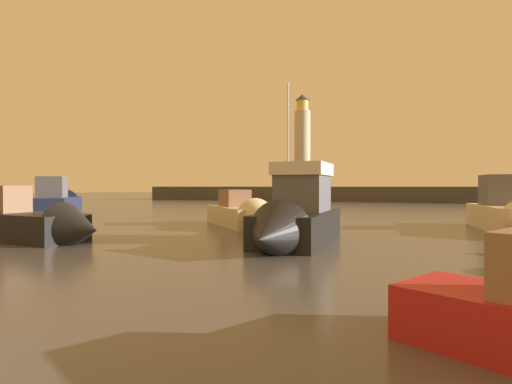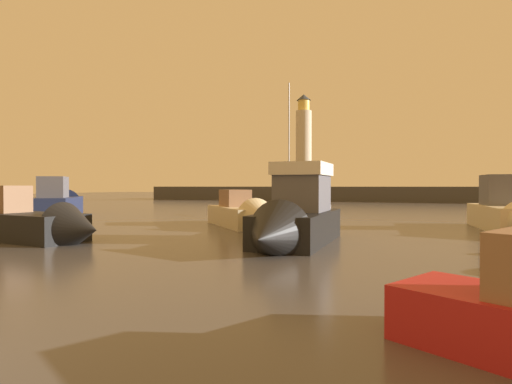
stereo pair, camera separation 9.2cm
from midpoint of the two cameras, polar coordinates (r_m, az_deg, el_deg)
The scene contains 9 objects.
ground_plane at distance 36.23m, azimuth 8.95°, elevation -3.10°, with size 220.00×220.00×0.00m, color #4C4742.
breakwater at distance 69.74m, azimuth 14.21°, elevation -0.26°, with size 75.78×6.92×2.39m, color #423F3D.
lighthouse at distance 71.73m, azimuth 6.45°, elevation 6.81°, with size 2.71×2.71×15.99m.
motorboat_1 at distance 17.03m, azimuth 5.03°, elevation -3.61°, with size 2.66×8.29×4.01m.
motorboat_2 at distance 24.35m, azimuth -1.47°, elevation -3.27°, with size 7.05×7.48×2.75m.
motorboat_3 at distance 37.63m, azimuth -25.86°, elevation -1.51°, with size 7.41×9.18×3.71m.
motorboat_4 at distance 26.10m, azimuth 31.51°, elevation -2.60°, with size 2.81×8.84×3.44m.
motorboat_6 at distance 21.13m, azimuth -29.00°, elevation -3.79°, with size 9.10×3.43×2.93m.
sailboat_moored at distance 35.05m, azimuth 5.12°, elevation -2.29°, with size 6.82×5.91×11.42m.
Camera 1 is at (6.77, -1.61, 2.46)m, focal length 28.68 mm.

